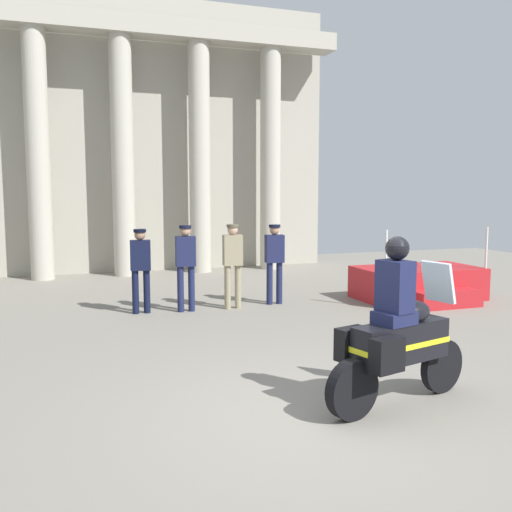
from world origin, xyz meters
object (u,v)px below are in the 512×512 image
(reviewing_stand, at_px, (420,284))
(officer_in_row_1, at_px, (186,261))
(officer_in_row_3, at_px, (275,257))
(motorcycle_with_rider, at_px, (397,336))
(officer_in_row_2, at_px, (233,259))
(officer_in_row_0, at_px, (141,264))

(reviewing_stand, height_order, officer_in_row_1, officer_in_row_1)
(reviewing_stand, xyz_separation_m, officer_in_row_3, (-3.21, 0.58, 0.66))
(motorcycle_with_rider, bearing_deg, reviewing_stand, 37.66)
(officer_in_row_1, height_order, officer_in_row_2, officer_in_row_2)
(officer_in_row_0, distance_m, officer_in_row_3, 2.79)
(officer_in_row_2, bearing_deg, officer_in_row_1, 2.75)
(officer_in_row_1, bearing_deg, officer_in_row_3, -171.81)
(officer_in_row_1, bearing_deg, reviewing_stand, 179.45)
(officer_in_row_1, distance_m, motorcycle_with_rider, 5.80)
(reviewing_stand, height_order, motorcycle_with_rider, motorcycle_with_rider)
(officer_in_row_2, relative_size, officer_in_row_3, 1.02)
(officer_in_row_0, bearing_deg, officer_in_row_2, 179.60)
(officer_in_row_0, distance_m, officer_in_row_1, 0.87)
(reviewing_stand, xyz_separation_m, officer_in_row_1, (-5.14, 0.46, 0.67))
(officer_in_row_0, bearing_deg, motorcycle_with_rider, 113.26)
(officer_in_row_0, bearing_deg, officer_in_row_3, -175.56)
(reviewing_stand, height_order, officer_in_row_3, officer_in_row_3)
(officer_in_row_1, relative_size, motorcycle_with_rider, 0.83)
(motorcycle_with_rider, bearing_deg, officer_in_row_3, 67.29)
(officer_in_row_0, distance_m, officer_in_row_2, 1.83)
(officer_in_row_1, xyz_separation_m, motorcycle_with_rider, (1.11, -5.69, -0.22))
(officer_in_row_2, distance_m, officer_in_row_3, 0.98)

